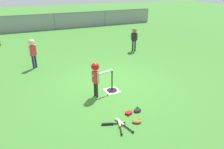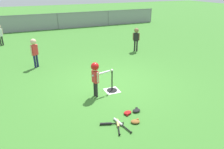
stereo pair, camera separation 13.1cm
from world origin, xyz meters
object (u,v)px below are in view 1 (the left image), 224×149
object	(u,v)px
batting_tee	(112,88)
spare_bat_wood	(120,125)
fielder_near_left	(134,36)
spare_bat_black	(110,124)
batter_child	(96,73)
spare_bat_silver	(121,123)
baseball_on_tee	(112,70)
glove_near_bats	(137,121)
glove_tossed_aside	(129,113)
fielder_near_right	(33,50)
glove_by_plate	(137,110)

from	to	relation	value
batting_tee	spare_bat_wood	bearing A→B (deg)	-108.67
fielder_near_left	spare_bat_black	bearing A→B (deg)	-125.02
batter_child	spare_bat_silver	size ratio (longest dim) A/B	1.62
batting_tee	spare_bat_black	xyz separation A→B (m)	(-0.77, -1.58, -0.07)
baseball_on_tee	fielder_near_left	size ratio (longest dim) A/B	0.06
baseball_on_tee	glove_near_bats	world-z (taller)	baseball_on_tee
glove_near_bats	baseball_on_tee	bearing A→B (deg)	85.32
batter_child	spare_bat_wood	xyz separation A→B (m)	(-0.00, -1.57, -0.73)
fielder_near_left	glove_tossed_aside	world-z (taller)	fielder_near_left
baseball_on_tee	glove_near_bats	bearing A→B (deg)	-94.68
batter_child	fielder_near_right	bearing A→B (deg)	113.54
baseball_on_tee	fielder_near_right	world-z (taller)	fielder_near_right
baseball_on_tee	glove_tossed_aside	bearing A→B (deg)	-96.06
batter_child	glove_tossed_aside	distance (m)	1.48
spare_bat_silver	glove_near_bats	size ratio (longest dim) A/B	2.48
fielder_near_left	spare_bat_silver	bearing A→B (deg)	-122.53
batting_tee	fielder_near_right	distance (m)	3.71
glove_near_bats	glove_tossed_aside	bearing A→B (deg)	89.89
spare_bat_black	glove_tossed_aside	size ratio (longest dim) A/B	2.25
batting_tee	fielder_near_right	size ratio (longest dim) A/B	0.56
spare_bat_black	glove_by_plate	size ratio (longest dim) A/B	2.22
batter_child	spare_bat_black	distance (m)	1.63
spare_bat_black	spare_bat_silver	bearing A→B (deg)	-20.06
spare_bat_wood	glove_by_plate	bearing A→B (deg)	27.45
glove_near_bats	glove_tossed_aside	xyz separation A→B (m)	(0.00, 0.41, 0.00)
baseball_on_tee	fielder_near_right	bearing A→B (deg)	122.70
glove_near_bats	glove_by_plate	bearing A→B (deg)	57.73
spare_bat_silver	glove_near_bats	distance (m)	0.38
spare_bat_silver	fielder_near_right	bearing A→B (deg)	107.07
glove_near_bats	batter_child	bearing A→B (deg)	104.77
batter_child	batting_tee	bearing A→B (deg)	13.54
spare_bat_wood	fielder_near_right	bearing A→B (deg)	106.25
batter_child	glove_by_plate	distance (m)	1.57
batter_child	glove_near_bats	world-z (taller)	batter_child
fielder_near_right	glove_tossed_aside	distance (m)	4.85
glove_by_plate	glove_near_bats	world-z (taller)	same
glove_by_plate	glove_tossed_aside	xyz separation A→B (m)	(-0.26, -0.00, 0.00)
batting_tee	spare_bat_silver	size ratio (longest dim) A/B	1.00
baseball_on_tee	fielder_near_left	world-z (taller)	fielder_near_left
glove_by_plate	spare_bat_wood	bearing A→B (deg)	-152.55
batter_child	spare_bat_black	size ratio (longest dim) A/B	1.93
glove_near_bats	glove_tossed_aside	world-z (taller)	same
spare_bat_wood	glove_tossed_aside	xyz separation A→B (m)	(0.43, 0.36, 0.01)
spare_bat_silver	spare_bat_wood	xyz separation A→B (m)	(-0.06, -0.04, 0.00)
spare_bat_black	glove_tossed_aside	distance (m)	0.67
fielder_near_left	spare_bat_wood	world-z (taller)	fielder_near_left
baseball_on_tee	spare_bat_wood	xyz separation A→B (m)	(-0.58, -1.71, -0.66)
glove_by_plate	glove_tossed_aside	world-z (taller)	same
fielder_near_left	glove_by_plate	xyz separation A→B (m)	(-2.64, -4.81, -0.70)
batter_child	spare_bat_silver	distance (m)	1.70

